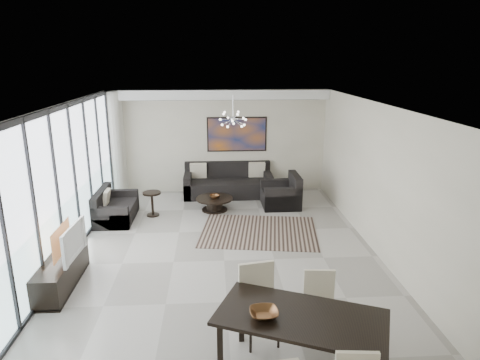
{
  "coord_description": "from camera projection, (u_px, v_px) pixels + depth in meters",
  "views": [
    {
      "loc": [
        -0.17,
        -7.41,
        3.72
      ],
      "look_at": [
        0.38,
        1.2,
        1.25
      ],
      "focal_mm": 32.0,
      "sensor_mm": 36.0,
      "label": 1
    }
  ],
  "objects": [
    {
      "name": "room_shell",
      "position": [
        249.0,
        187.0,
        7.77
      ],
      "size": [
        6.0,
        9.0,
        2.9
      ],
      "color": "#A8A39B",
      "rests_on": "ground"
    },
    {
      "name": "window_wall",
      "position": [
        62.0,
        190.0,
        7.56
      ],
      "size": [
        0.37,
        8.95,
        2.9
      ],
      "color": "silver",
      "rests_on": "floor"
    },
    {
      "name": "soffit",
      "position": [
        219.0,
        95.0,
        11.5
      ],
      "size": [
        5.98,
        0.4,
        0.26
      ],
      "primitive_type": "cube",
      "color": "white",
      "rests_on": "room_shell"
    },
    {
      "name": "painting",
      "position": [
        237.0,
        134.0,
        12.01
      ],
      "size": [
        1.68,
        0.04,
        0.98
      ],
      "primitive_type": "cube",
      "color": "#AD5918",
      "rests_on": "room_shell"
    },
    {
      "name": "chandelier",
      "position": [
        233.0,
        119.0,
        9.91
      ],
      "size": [
        0.66,
        0.66,
        0.71
      ],
      "color": "silver",
      "rests_on": "room_shell"
    },
    {
      "name": "rug",
      "position": [
        259.0,
        231.0,
        9.5
      ],
      "size": [
        2.78,
        2.28,
        0.01
      ],
      "primitive_type": "cube",
      "rotation": [
        0.0,
        0.0,
        -0.14
      ],
      "color": "black",
      "rests_on": "floor"
    },
    {
      "name": "coffee_table",
      "position": [
        214.0,
        203.0,
        10.8
      ],
      "size": [
        0.93,
        0.93,
        0.32
      ],
      "color": "black",
      "rests_on": "floor"
    },
    {
      "name": "bowl_coffee",
      "position": [
        215.0,
        197.0,
        10.73
      ],
      "size": [
        0.26,
        0.26,
        0.08
      ],
      "primitive_type": "imported",
      "rotation": [
        0.0,
        0.0,
        0.01
      ],
      "color": "brown",
      "rests_on": "coffee_table"
    },
    {
      "name": "sofa_main",
      "position": [
        228.0,
        185.0,
        11.98
      ],
      "size": [
        2.43,
        0.99,
        0.88
      ],
      "color": "black",
      "rests_on": "floor"
    },
    {
      "name": "loveseat",
      "position": [
        115.0,
        209.0,
        10.17
      ],
      "size": [
        0.82,
        1.46,
        0.73
      ],
      "color": "black",
      "rests_on": "floor"
    },
    {
      "name": "armchair",
      "position": [
        282.0,
        195.0,
        11.09
      ],
      "size": [
        0.96,
        1.01,
        0.84
      ],
      "color": "black",
      "rests_on": "floor"
    },
    {
      "name": "side_table",
      "position": [
        152.0,
        200.0,
        10.36
      ],
      "size": [
        0.44,
        0.44,
        0.6
      ],
      "color": "black",
      "rests_on": "floor"
    },
    {
      "name": "tv_console",
      "position": [
        61.0,
        272.0,
        7.17
      ],
      "size": [
        0.46,
        1.64,
        0.51
      ],
      "primitive_type": "cube",
      "color": "black",
      "rests_on": "floor"
    },
    {
      "name": "television",
      "position": [
        68.0,
        241.0,
        7.08
      ],
      "size": [
        0.18,
        0.98,
        0.56
      ],
      "primitive_type": "imported",
      "rotation": [
        0.0,
        0.0,
        1.52
      ],
      "color": "gray",
      "rests_on": "tv_console"
    },
    {
      "name": "dining_table",
      "position": [
        301.0,
        322.0,
        5.01
      ],
      "size": [
        2.19,
        1.68,
        0.82
      ],
      "color": "black",
      "rests_on": "floor"
    },
    {
      "name": "dining_chair_nw",
      "position": [
        258.0,
        297.0,
        5.76
      ],
      "size": [
        0.58,
        0.58,
        1.07
      ],
      "color": "beige",
      "rests_on": "floor"
    },
    {
      "name": "dining_chair_ne",
      "position": [
        320.0,
        299.0,
        5.86
      ],
      "size": [
        0.46,
        0.46,
        0.92
      ],
      "color": "beige",
      "rests_on": "floor"
    },
    {
      "name": "bowl_dining",
      "position": [
        264.0,
        313.0,
        4.96
      ],
      "size": [
        0.35,
        0.35,
        0.08
      ],
      "primitive_type": "imported",
      "rotation": [
        0.0,
        0.0,
        0.06
      ],
      "color": "brown",
      "rests_on": "dining_table"
    }
  ]
}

